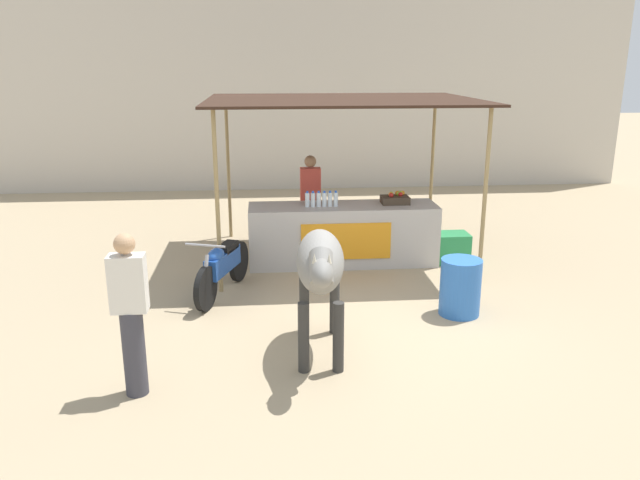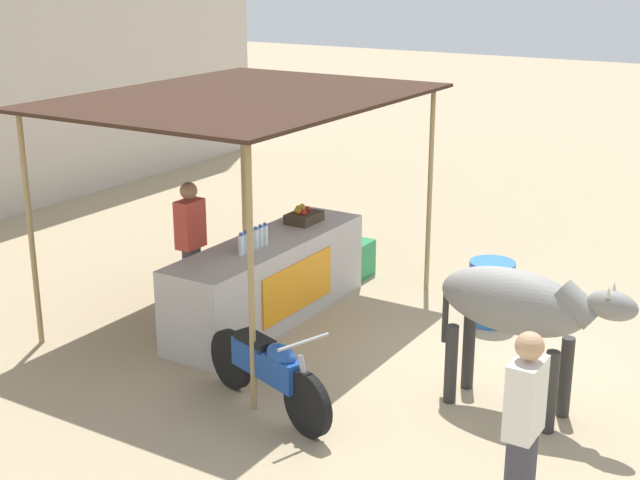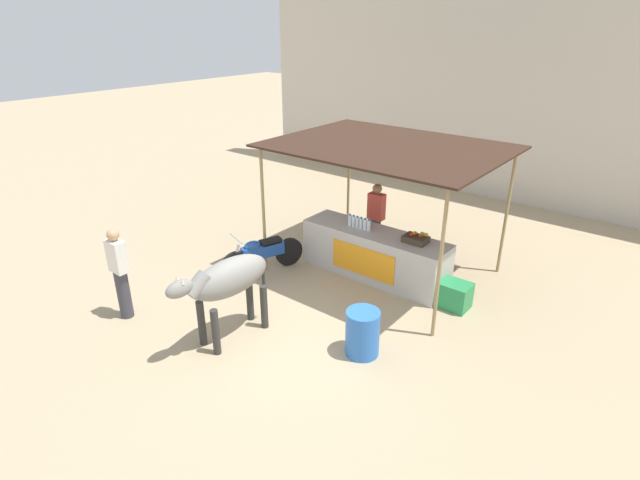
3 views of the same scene
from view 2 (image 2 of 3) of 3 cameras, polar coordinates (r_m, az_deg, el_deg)
The scene contains 11 objects.
ground_plane at distance 9.55m, azimuth 7.75°, elevation -7.64°, with size 60.00×60.00×0.00m, color tan.
stall_counter at distance 10.36m, azimuth -3.29°, elevation -2.57°, with size 3.00×0.82×0.96m.
stall_awning at distance 10.03m, azimuth -4.93°, elevation 8.66°, with size 4.20×3.20×2.60m.
water_bottle_row at distance 9.87m, azimuth -4.29°, elevation 0.03°, with size 0.52×0.07×0.25m.
fruit_crate at distance 10.89m, azimuth -1.07°, elevation 1.55°, with size 0.44×0.32×0.18m.
vendor_behind_counter at distance 10.33m, azimuth -8.24°, elevation -0.63°, with size 0.34×0.22×1.65m.
cooler_box at distance 11.78m, azimuth 1.96°, elevation -1.28°, with size 0.60×0.44×0.48m, color #268C4C.
water_barrel at distance 10.46m, azimuth 10.88°, elevation -3.31°, with size 0.52×0.52×0.74m, color blue.
cow at distance 8.25m, azimuth 12.59°, elevation -4.24°, with size 0.62×1.84×1.44m.
motorcycle_parked at distance 8.31m, azimuth -3.33°, elevation -8.23°, with size 0.78×1.73×0.90m.
passerby_on_street at distance 6.50m, azimuth 12.84°, elevation -12.27°, with size 0.34×0.22×1.65m.
Camera 2 is at (-7.95, -3.41, 4.03)m, focal length 50.00 mm.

